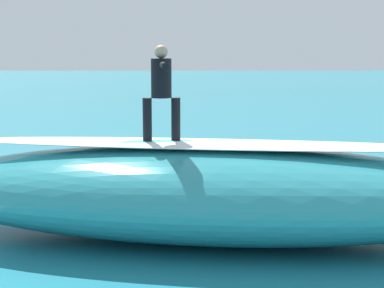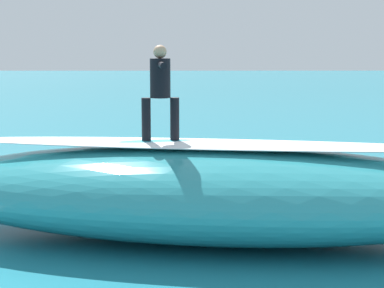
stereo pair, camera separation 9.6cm
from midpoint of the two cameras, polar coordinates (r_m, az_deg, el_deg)
ground_plane at (r=12.87m, az=-0.73°, el=-4.89°), size 120.00×120.00×0.00m
wave_crest at (r=10.35m, az=1.05°, el=-4.16°), size 9.52×4.36×1.44m
wave_foam_lip at (r=10.21m, az=1.07°, el=-0.01°), size 7.87×2.20×0.08m
surfboard_riding at (r=10.31m, az=-2.85°, el=0.08°), size 2.14×0.77×0.08m
surfer_riding at (r=10.22m, az=-2.88°, el=4.99°), size 0.57×1.37×1.45m
surfboard_paddling at (r=14.73m, az=1.62°, el=-3.03°), size 2.44×1.56×0.07m
surfer_paddling at (r=14.75m, az=1.19°, el=-2.37°), size 1.52×0.89×0.29m
foam_patch_far at (r=11.23m, az=-1.90°, el=-6.68°), size 1.16×0.98×0.09m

